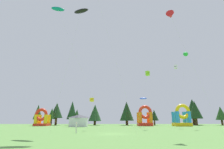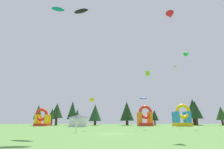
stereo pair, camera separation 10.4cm
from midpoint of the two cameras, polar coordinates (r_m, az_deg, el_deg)
ground_plane at (r=29.57m, az=0.27°, el=-18.78°), size 120.00×120.00×0.00m
kite_white_box at (r=56.52m, az=20.11°, el=2.37°), size 3.64×1.06×18.26m
kite_yellow_box at (r=39.28m, az=-6.50°, el=-8.19°), size 1.73×2.88×6.85m
kite_black_parafoil at (r=36.48m, az=-9.98°, el=19.65°), size 6.57×3.84×23.07m
kite_teal_parafoil at (r=46.42m, az=-17.12°, el=19.66°), size 13.14×2.06×28.42m
kite_green_delta at (r=54.79m, az=23.04°, el=6.40°), size 4.71×1.94×21.34m
kite_lime_box at (r=46.92m, az=11.61°, el=0.35°), size 4.71×5.24×14.58m
kite_blue_parafoil at (r=54.12m, az=10.21°, el=-7.69°), size 4.73×1.08×8.69m
kite_red_delta at (r=31.80m, az=18.54°, el=17.78°), size 5.43×3.19×19.56m
person_far_side at (r=31.60m, az=-11.48°, el=-16.31°), size 0.42×0.42×1.77m
inflatable_yellow_castle at (r=65.48m, az=10.76°, el=-13.76°), size 5.02×4.72×7.12m
inflatable_red_slide at (r=66.65m, az=21.92°, el=-12.93°), size 5.33×4.99×7.41m
inflatable_orange_dome at (r=69.28m, az=-21.74°, el=-13.37°), size 4.69×4.61×6.10m
festival_tent at (r=58.43m, az=-10.69°, el=-14.52°), size 5.38×3.69×3.76m
tree_row_0 at (r=78.80m, az=-22.85°, el=-11.22°), size 3.59×3.59×8.06m
tree_row_1 at (r=73.38m, az=-18.89°, el=-11.99°), size 2.87×2.87×6.48m
tree_row_2 at (r=74.44m, az=-17.46°, el=-11.15°), size 4.83×4.83×8.63m
tree_row_3 at (r=75.57m, az=-12.72°, el=-11.29°), size 4.25×4.25×9.65m
tree_row_4 at (r=74.20m, az=-11.24°, el=-12.82°), size 2.99×2.99×6.24m
tree_row_5 at (r=72.06m, az=-5.44°, el=-12.30°), size 5.13×5.13×8.09m
tree_row_6 at (r=71.60m, az=4.92°, el=-11.81°), size 5.56×5.56×9.17m
tree_row_7 at (r=72.38m, az=13.70°, el=-12.75°), size 3.24×3.24×5.94m
tree_row_8 at (r=77.91m, az=25.56°, el=-10.34°), size 5.19×5.19×9.36m
tree_row_9 at (r=83.02m, az=24.92°, el=-10.02°), size 6.45×6.45×10.72m
tree_row_10 at (r=82.26m, az=32.05°, el=-10.65°), size 4.21×4.21×7.21m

